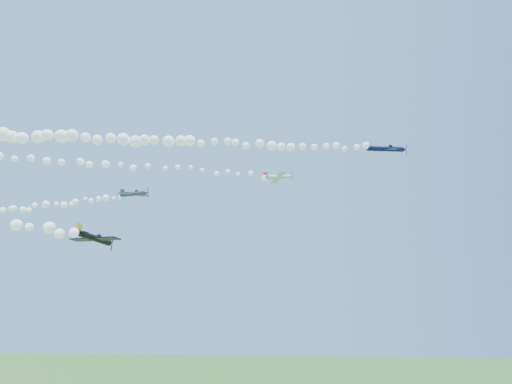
# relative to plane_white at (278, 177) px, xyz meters

# --- Properties ---
(plane_white) EXTENTS (7.03, 7.46, 2.05)m
(plane_white) POSITION_rel_plane_white_xyz_m (0.00, 0.00, 0.00)
(plane_white) COLOR silver
(smoke_trail_white) EXTENTS (79.34, 30.46, 3.00)m
(smoke_trail_white) POSITION_rel_plane_white_xyz_m (-41.59, -15.10, -0.33)
(smoke_trail_white) COLOR white
(plane_navy) EXTENTS (8.13, 8.34, 2.71)m
(plane_navy) POSITION_rel_plane_white_xyz_m (20.27, -17.75, -0.23)
(plane_navy) COLOR #0D0D39
(smoke_trail_navy) EXTENTS (69.57, 14.79, 3.15)m
(smoke_trail_navy) POSITION_rel_plane_white_xyz_m (-16.88, -24.34, -0.43)
(smoke_trail_navy) COLOR white
(plane_grey) EXTENTS (6.65, 7.00, 2.11)m
(plane_grey) POSITION_rel_plane_white_xyz_m (-26.62, -18.43, -8.15)
(plane_grey) COLOR #333A4A
(smoke_trail_grey) EXTENTS (62.98, 25.29, 3.06)m
(smoke_trail_grey) POSITION_rel_plane_white_xyz_m (-59.91, -5.87, -8.56)
(smoke_trail_grey) COLOR white
(plane_black) EXTENTS (7.87, 7.41, 2.98)m
(plane_black) POSITION_rel_plane_white_xyz_m (-24.84, -36.99, -19.16)
(plane_black) COLOR black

